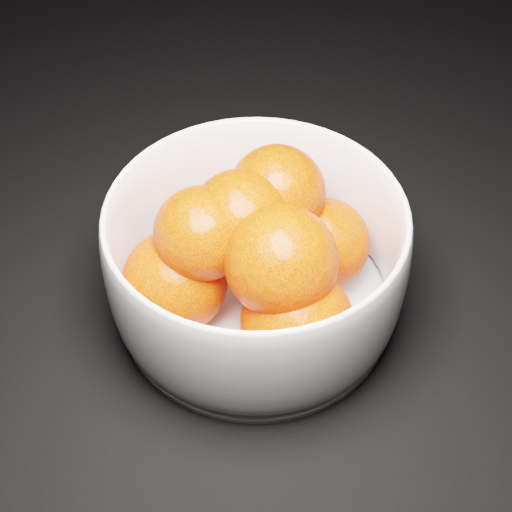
# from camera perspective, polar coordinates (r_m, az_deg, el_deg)

# --- Properties ---
(ground) EXTENTS (3.00, 3.00, 0.00)m
(ground) POSITION_cam_1_polar(r_m,az_deg,el_deg) (0.61, 12.90, -6.96)
(ground) COLOR black
(ground) RESTS_ON ground
(bowl) EXTENTS (0.24, 0.24, 0.12)m
(bowl) POSITION_cam_1_polar(r_m,az_deg,el_deg) (0.58, 0.00, -0.40)
(bowl) COLOR white
(bowl) RESTS_ON ground
(orange_pile) EXTENTS (0.19, 0.17, 0.13)m
(orange_pile) POSITION_cam_1_polar(r_m,az_deg,el_deg) (0.56, -0.10, 0.37)
(orange_pile) COLOR #F23708
(orange_pile) RESTS_ON bowl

